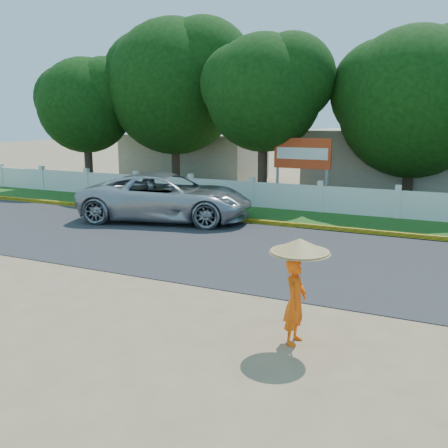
% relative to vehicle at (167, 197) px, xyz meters
% --- Properties ---
extents(ground, '(120.00, 120.00, 0.00)m').
position_rel_vehicle_xyz_m(ground, '(4.82, -7.20, -0.89)').
color(ground, '#9E8460').
rests_on(ground, ground).
extents(road, '(60.00, 7.00, 0.02)m').
position_rel_vehicle_xyz_m(road, '(4.82, -2.70, -0.88)').
color(road, '#38383A').
rests_on(road, ground).
extents(grass_verge, '(60.00, 3.50, 0.03)m').
position_rel_vehicle_xyz_m(grass_verge, '(4.82, 2.55, -0.87)').
color(grass_verge, '#2D601E').
rests_on(grass_verge, ground).
extents(curb, '(40.00, 0.18, 0.16)m').
position_rel_vehicle_xyz_m(curb, '(4.82, 0.85, -0.81)').
color(curb, yellow).
rests_on(curb, ground).
extents(fence, '(40.00, 0.10, 1.10)m').
position_rel_vehicle_xyz_m(fence, '(4.82, 4.00, -0.34)').
color(fence, silver).
rests_on(fence, ground).
extents(building_near, '(10.00, 6.00, 3.20)m').
position_rel_vehicle_xyz_m(building_near, '(7.82, 10.80, 0.71)').
color(building_near, '#B7AD99').
rests_on(building_near, ground).
extents(building_far, '(8.00, 5.00, 2.80)m').
position_rel_vehicle_xyz_m(building_far, '(-5.18, 11.80, 0.51)').
color(building_far, '#B7AD99').
rests_on(building_far, ground).
extents(vehicle, '(6.92, 4.42, 1.78)m').
position_rel_vehicle_xyz_m(vehicle, '(0.00, 0.00, 0.00)').
color(vehicle, '#A9ACB1').
rests_on(vehicle, ground).
extents(monk_with_parasol, '(1.02, 1.02, 1.86)m').
position_rel_vehicle_xyz_m(monk_with_parasol, '(7.52, -8.05, 0.32)').
color(monk_with_parasol, '#FA590D').
rests_on(monk_with_parasol, ground).
extents(billboard, '(2.50, 0.13, 2.95)m').
position_rel_vehicle_xyz_m(billboard, '(3.69, 5.10, 1.25)').
color(billboard, gray).
rests_on(billboard, ground).
extents(tree_row, '(34.17, 7.91, 8.86)m').
position_rel_vehicle_xyz_m(tree_row, '(5.24, 7.04, 4.09)').
color(tree_row, '#473828').
rests_on(tree_row, ground).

